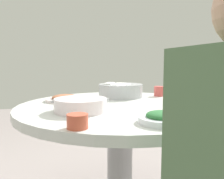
{
  "coord_description": "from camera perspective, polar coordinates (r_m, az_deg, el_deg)",
  "views": [
    {
      "loc": [
        -0.33,
        -1.3,
        0.98
      ],
      "look_at": [
        -0.04,
        0.03,
        0.83
      ],
      "focal_mm": 36.51,
      "sensor_mm": 36.0,
      "label": 1
    }
  ],
  "objects": [
    {
      "name": "round_dining_table",
      "position": [
        1.39,
        2.01,
        -9.2
      ],
      "size": [
        1.2,
        1.2,
        0.75
      ],
      "color": "#99999E",
      "rests_on": "ground"
    },
    {
      "name": "rice_bowl",
      "position": [
        1.66,
        2.14,
        -0.18
      ],
      "size": [
        0.32,
        0.32,
        0.1
      ],
      "color": "#B2B5BA",
      "rests_on": "round_dining_table"
    },
    {
      "name": "soup_bowl",
      "position": [
        1.16,
        -7.85,
        -3.93
      ],
      "size": [
        0.29,
        0.27,
        0.07
      ],
      "color": "white",
      "rests_on": "round_dining_table"
    },
    {
      "name": "dish_greens",
      "position": [
        0.95,
        12.51,
        -7.02
      ],
      "size": [
        0.2,
        0.2,
        0.05
      ],
      "color": "white",
      "rests_on": "round_dining_table"
    },
    {
      "name": "dish_tofu_braise",
      "position": [
        1.51,
        -11.67,
        -2.2
      ],
      "size": [
        0.25,
        0.25,
        0.04
      ],
      "color": "silver",
      "rests_on": "round_dining_table"
    },
    {
      "name": "dish_stirfry",
      "position": [
        1.5,
        18.12,
        -2.33
      ],
      "size": [
        0.25,
        0.25,
        0.05
      ],
      "color": "white",
      "rests_on": "round_dining_table"
    },
    {
      "name": "green_bottle",
      "position": [
        1.25,
        18.73,
        -0.11
      ],
      "size": [
        0.08,
        0.08,
        0.26
      ],
      "color": "#407843",
      "rests_on": "round_dining_table"
    },
    {
      "name": "tea_cup_near",
      "position": [
        0.86,
        -8.64,
        -7.87
      ],
      "size": [
        0.08,
        0.08,
        0.05
      ],
      "primitive_type": "cylinder",
      "color": "#CC543B",
      "rests_on": "round_dining_table"
    },
    {
      "name": "tea_cup_far",
      "position": [
        1.74,
        11.66,
        -0.42
      ],
      "size": [
        0.07,
        0.07,
        0.07
      ],
      "primitive_type": "cylinder",
      "color": "#C54C46",
      "rests_on": "round_dining_table"
    }
  ]
}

